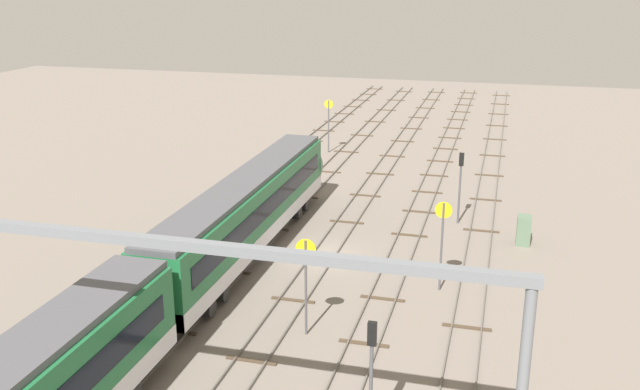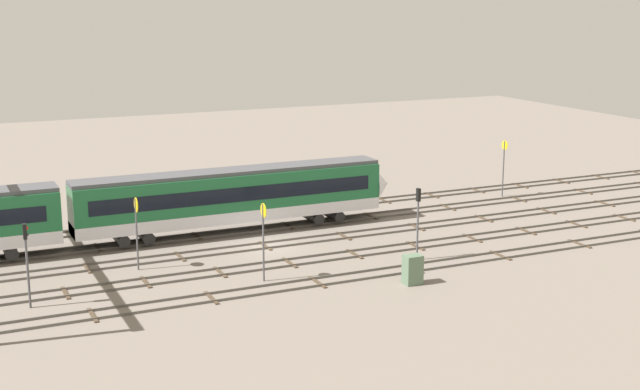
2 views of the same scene
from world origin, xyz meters
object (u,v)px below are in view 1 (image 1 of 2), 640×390
Objects in this scene: speed_sign_mid_trackside at (442,234)px; speed_sign_far_trackside at (306,272)px; overhead_gantry at (175,289)px; signal_light_trackside_departure at (371,367)px; relay_cabinet at (524,230)px; signal_light_trackside_approach at (460,178)px; speed_sign_near_foreground at (329,119)px.

speed_sign_far_trackside is (-6.72, 5.71, -0.04)m from speed_sign_mid_trackside.
speed_sign_mid_trackside is at bearing -24.13° from overhead_gantry.
speed_sign_mid_trackside is 1.01× the size of signal_light_trackside_departure.
relay_cabinet is (24.85, -11.88, -5.68)m from overhead_gantry.
speed_sign_mid_trackside reaches higher than speed_sign_far_trackside.
signal_light_trackside_departure is (-14.17, 1.11, -0.02)m from speed_sign_mid_trackside.
speed_sign_mid_trackside is 11.26m from signal_light_trackside_approach.
speed_sign_mid_trackside is at bearing -40.33° from speed_sign_far_trackside.
signal_light_trackside_departure is at bearing -148.28° from speed_sign_far_trackside.
signal_light_trackside_departure is (-7.44, -4.60, 0.02)m from speed_sign_far_trackside.
signal_light_trackside_departure is (-42.65, -12.53, 0.03)m from speed_sign_near_foreground.
speed_sign_far_trackside is 18.90m from signal_light_trackside_approach.
overhead_gantry is at bearing 170.17° from speed_sign_far_trackside.
signal_light_trackside_departure is at bearing -69.35° from overhead_gantry.
speed_sign_near_foreground reaches higher than relay_cabinet.
speed_sign_near_foreground is at bearing 7.87° from overhead_gantry.
speed_sign_mid_trackside is at bearing 179.46° from signal_light_trackside_approach.
speed_sign_near_foreground reaches higher than signal_light_trackside_approach.
overhead_gantry is 4.63× the size of signal_light_trackside_approach.
speed_sign_far_trackside is 0.97× the size of signal_light_trackside_approach.
speed_sign_mid_trackside is at bearing -4.47° from signal_light_trackside_departure.
relay_cabinet is at bearing -138.11° from speed_sign_near_foreground.
signal_light_trackside_departure is at bearing 177.27° from signal_light_trackside_approach.
relay_cabinet is at bearing -124.09° from signal_light_trackside_approach.
overhead_gantry is at bearing 154.45° from relay_cabinet.
relay_cabinet is at bearing -28.28° from speed_sign_mid_trackside.
speed_sign_mid_trackside is 14.21m from signal_light_trackside_departure.
signal_light_trackside_approach is at bearing -17.92° from speed_sign_far_trackside.
speed_sign_mid_trackside reaches higher than relay_cabinet.
signal_light_trackside_approach is at bearing 55.91° from relay_cabinet.
signal_light_trackside_departure is at bearing 166.07° from relay_cabinet.
speed_sign_near_foreground is 27.21m from relay_cabinet.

